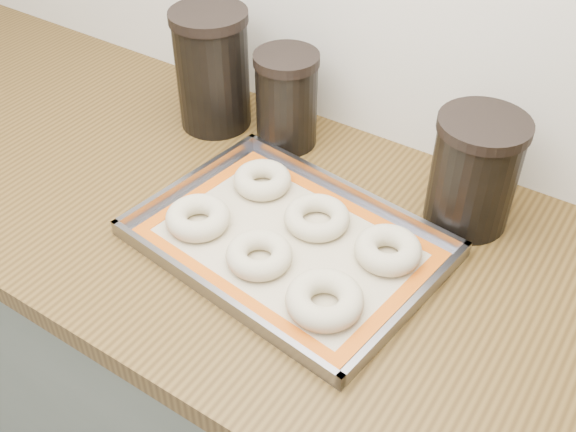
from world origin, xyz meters
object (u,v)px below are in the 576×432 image
Objects in this scene: bagel_front_mid at (259,255)px; canister_left at (212,69)px; bagel_back_mid at (317,218)px; canister_right at (474,172)px; baking_tray at (288,242)px; bagel_back_left at (262,180)px; bagel_front_right at (325,300)px; bagel_front_left at (198,218)px; canister_mid at (287,100)px; bagel_back_right at (388,250)px.

canister_left reaches higher than bagel_front_mid.
canister_right is (0.19, 0.15, 0.08)m from bagel_back_mid.
baking_tray is 0.15m from bagel_back_left.
bagel_front_right is at bearing -106.41° from canister_right.
bagel_front_mid is at bearing -100.75° from baking_tray.
bagel_front_right reaches higher than bagel_back_left.
bagel_front_mid is (0.13, -0.02, -0.00)m from bagel_front_left.
bagel_back_left is at bearing -32.27° from canister_left.
bagel_back_left reaches higher than bagel_back_mid.
canister_right is at bearing -3.85° from canister_mid.
bagel_front_left is 0.29m from canister_mid.
bagel_front_mid is 0.13m from bagel_back_mid.
bagel_back_mid is at bearing -13.52° from bagel_back_left.
bagel_front_right is 0.59× the size of canister_right.
bagel_front_right is 0.18m from bagel_back_mid.
canister_right reaches higher than bagel_front_mid.
canister_left is (-0.30, 0.28, 0.09)m from bagel_front_mid.
bagel_front_right is 1.05× the size of bagel_back_mid.
bagel_front_mid is at bearing -42.75° from canister_left.
bagel_front_left is 0.19m from bagel_back_mid.
bagel_front_left is (-0.14, -0.05, 0.01)m from baking_tray.
bagel_front_mid is (-0.01, -0.06, 0.01)m from baking_tray.
bagel_front_right and bagel_back_right have the same top height.
canister_right is (0.32, 0.12, 0.07)m from bagel_back_left.
bagel_front_left is at bearing -101.55° from bagel_back_left.
bagel_front_mid is 0.34m from canister_mid.
canister_mid reaches higher than baking_tray.
bagel_front_right is (0.13, -0.02, 0.00)m from bagel_front_mid.
bagel_back_left reaches higher than baking_tray.
canister_left reaches higher than bagel_back_right.
baking_tray is 0.40m from canister_left.
canister_mid is (-0.31, 0.18, 0.07)m from bagel_back_right.
bagel_front_mid is 0.91× the size of bagel_front_right.
bagel_front_right reaches higher than bagel_front_left.
bagel_back_left is (-0.23, 0.18, -0.00)m from bagel_front_right.
canister_mid reaches higher than bagel_front_left.
bagel_front_right is 0.54m from canister_left.
bagel_back_mid is at bearing 125.06° from bagel_front_right.
baking_tray is at bearing 144.08° from bagel_front_right.
baking_tray is 2.17× the size of canister_left.
canister_left is at bearing 145.17° from baking_tray.
canister_right is (0.22, 0.28, 0.08)m from bagel_front_mid.
canister_mid is at bearing 116.56° from bagel_front_mid.
bagel_front_mid is at bearing -56.25° from bagel_back_left.
bagel_back_mid is 0.59× the size of canister_mid.
bagel_front_right is at bearing -10.72° from bagel_front_mid.
canister_right is at bearing 20.71° from bagel_back_left.
baking_tray is 0.15m from bagel_front_left.
canister_mid reaches higher than bagel_back_right.
canister_mid is (-0.05, 0.15, 0.07)m from bagel_back_left.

